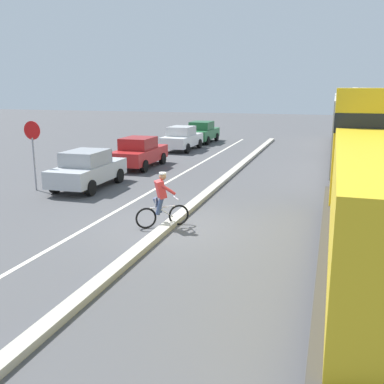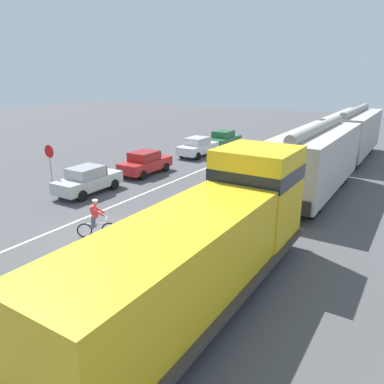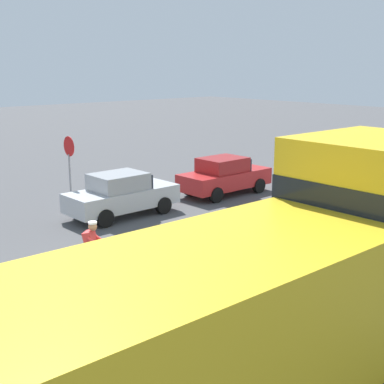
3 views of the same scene
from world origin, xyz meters
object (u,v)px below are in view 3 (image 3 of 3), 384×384
object	(u,v)px
parked_car_silver	(122,194)
stop_sign	(69,159)
parked_car_green	(372,149)
parked_car_white	(322,158)
locomotive	(246,324)
cyclist	(93,256)
parked_car_red	(224,176)

from	to	relation	value
parked_car_silver	stop_sign	bearing A→B (deg)	-150.03
parked_car_green	parked_car_white	bearing A→B (deg)	-91.50
locomotive	cyclist	xyz separation A→B (m)	(-6.29, 1.14, -0.98)
parked_car_green	stop_sign	world-z (taller)	stop_sign
parked_car_silver	stop_sign	world-z (taller)	stop_sign
parked_car_silver	cyclist	world-z (taller)	cyclist
parked_car_green	parked_car_silver	bearing A→B (deg)	-90.81
cyclist	stop_sign	xyz separation A→B (m)	(-6.86, 3.16, 1.21)
parked_car_silver	parked_car_red	bearing A→B (deg)	89.18
locomotive	parked_car_silver	world-z (taller)	locomotive
locomotive	cyclist	world-z (taller)	locomotive
parked_car_white	cyclist	bearing A→B (deg)	-73.48
parked_car_red	cyclist	distance (m)	10.68
locomotive	stop_sign	bearing A→B (deg)	161.89
parked_car_white	stop_sign	size ratio (longest dim) A/B	1.47
parked_car_red	cyclist	bearing A→B (deg)	-62.49
parked_car_silver	parked_car_green	world-z (taller)	same
parked_car_green	cyclist	world-z (taller)	cyclist
parked_car_red	parked_car_green	world-z (taller)	same
parked_car_red	parked_car_green	distance (m)	11.54
parked_car_green	parked_car_red	bearing A→B (deg)	-90.80
parked_car_silver	parked_car_red	size ratio (longest dim) A/B	1.00
parked_car_white	parked_car_green	bearing A→B (deg)	88.50
parked_car_white	cyclist	world-z (taller)	cyclist
parked_car_green	stop_sign	bearing A→B (deg)	-96.65
parked_car_white	stop_sign	xyz separation A→B (m)	(-1.96, -13.34, 1.21)
locomotive	stop_sign	distance (m)	13.83
parked_car_white	parked_car_green	xyz separation A→B (m)	(0.12, 4.52, 0.00)
parked_car_silver	locomotive	bearing A→B (deg)	-25.39
parked_car_green	stop_sign	distance (m)	18.02
parked_car_white	stop_sign	bearing A→B (deg)	-98.37
parked_car_silver	stop_sign	xyz separation A→B (m)	(-1.84, -1.06, 1.21)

